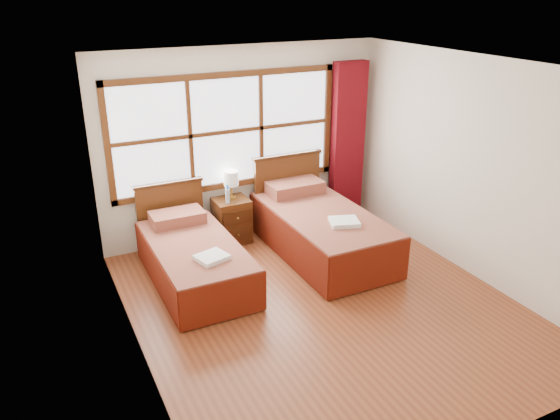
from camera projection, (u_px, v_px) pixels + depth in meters
name	position (u px, v px, depth m)	size (l,w,h in m)	color
floor	(324.00, 306.00, 6.06)	(4.50, 4.50, 0.00)	brown
ceiling	(332.00, 67.00, 5.06)	(4.50, 4.50, 0.00)	white
wall_back	(243.00, 143.00, 7.43)	(4.00, 4.00, 0.00)	silver
wall_left	(130.00, 234.00, 4.75)	(4.50, 4.50, 0.00)	silver
wall_right	(475.00, 170.00, 6.38)	(4.50, 4.50, 0.00)	silver
window	(226.00, 132.00, 7.22)	(3.16, 0.06, 1.56)	white
curtain	(347.00, 141.00, 8.01)	(0.50, 0.16, 2.30)	maroon
bed_left	(194.00, 258.00, 6.50)	(0.98, 2.00, 0.95)	#381C0B
bed_right	(320.00, 228.00, 7.18)	(1.12, 2.18, 1.10)	#381C0B
nightstand	(232.00, 220.00, 7.48)	(0.46, 0.46, 0.62)	#4E2811
towels_left	(212.00, 257.00, 5.99)	(0.39, 0.36, 0.05)	white
towels_right	(344.00, 222.00, 6.68)	(0.42, 0.40, 0.05)	white
lamp	(231.00, 179.00, 7.30)	(0.20, 0.20, 0.39)	gold
bottle_near	(228.00, 196.00, 7.21)	(0.06, 0.06, 0.23)	#ABC6DD
bottle_far	(227.00, 194.00, 7.28)	(0.06, 0.06, 0.23)	#ABC6DD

